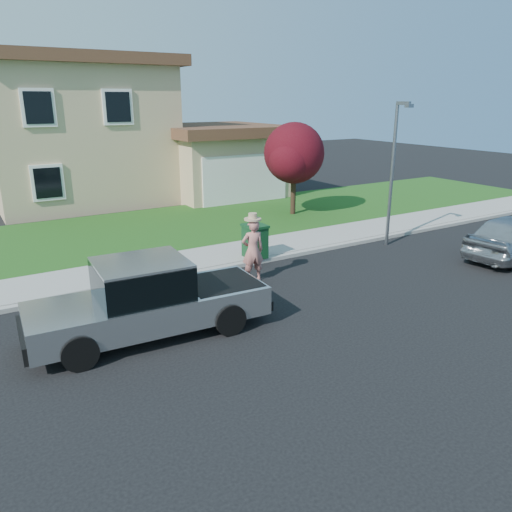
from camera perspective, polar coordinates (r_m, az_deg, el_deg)
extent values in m
plane|color=black|center=(12.31, -1.43, -6.15)|extent=(80.00, 80.00, 0.00)
cube|color=gray|center=(15.11, -3.68, -1.36)|extent=(40.00, 0.20, 0.12)
cube|color=gray|center=(16.04, -5.52, -0.22)|extent=(40.00, 2.00, 0.15)
cube|color=#1B4915|center=(20.04, -11.23, 3.06)|extent=(40.00, 7.00, 0.10)
cube|color=tan|center=(27.41, -20.12, 12.86)|extent=(8.00, 9.00, 6.40)
cube|color=tan|center=(26.89, -4.52, 10.35)|extent=(5.50, 6.00, 3.20)
cube|color=white|center=(24.31, -1.20, 8.80)|extent=(4.60, 0.12, 2.30)
cube|color=#4C2D1E|center=(27.40, -20.91, 19.94)|extent=(8.80, 9.80, 0.50)
cube|color=#4C2D1E|center=(26.73, -4.61, 14.18)|extent=(6.20, 6.80, 0.50)
cube|color=white|center=(22.48, -23.62, 15.27)|extent=(1.30, 0.10, 1.50)
cube|color=white|center=(23.18, -15.52, 16.09)|extent=(1.30, 0.10, 1.50)
cube|color=black|center=(22.72, -22.70, 7.74)|extent=(1.30, 0.10, 1.50)
cylinder|color=black|center=(10.18, -19.52, -10.35)|extent=(0.72, 0.30, 0.71)
cylinder|color=black|center=(11.65, -20.88, -6.89)|extent=(0.72, 0.30, 0.71)
cylinder|color=black|center=(10.97, -3.07, -7.22)|extent=(0.72, 0.30, 0.71)
cylinder|color=black|center=(12.34, -6.33, -4.40)|extent=(0.72, 0.30, 0.71)
cube|color=#B0B3B8|center=(11.09, -12.00, -5.87)|extent=(5.13, 2.04, 0.64)
cube|color=black|center=(10.81, -12.90, -2.71)|extent=(1.95, 1.74, 0.75)
cube|color=#B0B3B8|center=(10.69, -13.04, -0.75)|extent=(1.95, 1.74, 0.07)
cube|color=black|center=(11.51, -4.07, -3.02)|extent=(1.67, 1.59, 0.05)
cube|color=black|center=(10.80, -25.13, -8.61)|extent=(0.20, 1.69, 0.35)
cube|color=black|center=(12.03, -0.25, -4.43)|extent=(0.20, 1.69, 0.22)
cube|color=black|center=(11.58, -17.54, -2.20)|extent=(0.12, 0.20, 0.16)
imported|color=#C07269|center=(13.95, -0.38, 0.64)|extent=(0.72, 0.54, 1.78)
cylinder|color=tan|center=(13.71, -0.39, 4.29)|extent=(0.47, 0.47, 0.05)
cylinder|color=tan|center=(13.69, -0.39, 4.58)|extent=(0.24, 0.24, 0.17)
cylinder|color=black|center=(21.95, 4.27, 7.13)|extent=(0.22, 0.22, 1.79)
sphere|color=#450E16|center=(21.70, 4.38, 11.65)|extent=(2.58, 2.58, 2.58)
sphere|color=#450E16|center=(22.34, 5.03, 10.93)|extent=(1.91, 1.91, 1.91)
sphere|color=#450E16|center=(21.20, 3.90, 10.91)|extent=(1.79, 1.79, 1.79)
cube|color=#0F3719|center=(15.67, -0.12, 1.59)|extent=(0.59, 0.69, 0.97)
cube|color=#0F3719|center=(15.54, -0.12, 3.46)|extent=(0.65, 0.74, 0.08)
cylinder|color=slate|center=(17.78, 15.25, 8.71)|extent=(0.12, 0.12, 4.80)
cube|color=slate|center=(17.44, 16.50, 16.40)|extent=(0.13, 0.53, 0.12)
cube|color=slate|center=(17.28, 17.10, 16.09)|extent=(0.24, 0.18, 0.12)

